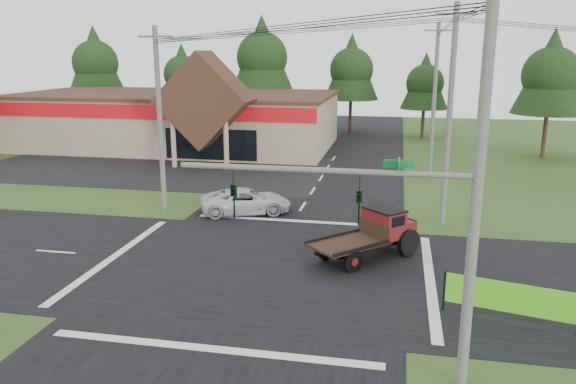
# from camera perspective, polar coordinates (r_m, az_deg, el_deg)

# --- Properties ---
(ground) EXTENTS (120.00, 120.00, 0.00)m
(ground) POSITION_cam_1_polar(r_m,az_deg,el_deg) (24.53, -2.48, -7.70)
(ground) COLOR #2F4B1B
(ground) RESTS_ON ground
(road_ns) EXTENTS (12.00, 120.00, 0.02)m
(road_ns) POSITION_cam_1_polar(r_m,az_deg,el_deg) (24.52, -2.48, -7.68)
(road_ns) COLOR black
(road_ns) RESTS_ON ground
(road_ew) EXTENTS (120.00, 12.00, 0.02)m
(road_ew) POSITION_cam_1_polar(r_m,az_deg,el_deg) (24.52, -2.48, -7.67)
(road_ew) COLOR black
(road_ew) RESTS_ON ground
(parking_apron) EXTENTS (28.00, 14.00, 0.02)m
(parking_apron) POSITION_cam_1_polar(r_m,az_deg,el_deg) (46.38, -13.87, 2.38)
(parking_apron) COLOR black
(parking_apron) RESTS_ON ground
(cvs_building) EXTENTS (30.40, 18.20, 9.19)m
(cvs_building) POSITION_cam_1_polar(r_m,az_deg,el_deg) (56.20, -11.10, 7.37)
(cvs_building) COLOR tan
(cvs_building) RESTS_ON ground
(traffic_signal_mast) EXTENTS (8.12, 0.24, 7.00)m
(traffic_signal_mast) POSITION_cam_1_polar(r_m,az_deg,el_deg) (15.35, 12.07, -3.95)
(traffic_signal_mast) COLOR #595651
(traffic_signal_mast) RESTS_ON ground
(utility_pole_nr) EXTENTS (2.00, 0.30, 11.00)m
(utility_pole_nr) POSITION_cam_1_polar(r_m,az_deg,el_deg) (15.16, 18.67, 0.15)
(utility_pole_nr) COLOR #595651
(utility_pole_nr) RESTS_ON ground
(utility_pole_nw) EXTENTS (2.00, 0.30, 10.50)m
(utility_pole_nw) POSITION_cam_1_polar(r_m,az_deg,el_deg) (33.19, -12.90, 7.32)
(utility_pole_nw) COLOR #595651
(utility_pole_nw) RESTS_ON ground
(utility_pole_ne) EXTENTS (2.00, 0.30, 11.50)m
(utility_pole_ne) POSITION_cam_1_polar(r_m,az_deg,el_deg) (30.40, 16.08, 7.48)
(utility_pole_ne) COLOR #595651
(utility_pole_ne) RESTS_ON ground
(utility_pole_n) EXTENTS (2.00, 0.30, 11.20)m
(utility_pole_n) POSITION_cam_1_polar(r_m,az_deg,el_deg) (44.32, 14.64, 9.29)
(utility_pole_n) COLOR #595651
(utility_pole_n) RESTS_ON ground
(tree_row_a) EXTENTS (6.72, 6.72, 12.12)m
(tree_row_a) POSITION_cam_1_polar(r_m,az_deg,el_deg) (71.53, -19.00, 12.50)
(tree_row_a) COLOR #332316
(tree_row_a) RESTS_ON ground
(tree_row_b) EXTENTS (5.60, 5.60, 10.10)m
(tree_row_b) POSITION_cam_1_polar(r_m,az_deg,el_deg) (69.02, -10.70, 11.86)
(tree_row_b) COLOR #332316
(tree_row_b) RESTS_ON ground
(tree_row_c) EXTENTS (7.28, 7.28, 13.13)m
(tree_row_c) POSITION_cam_1_polar(r_m,az_deg,el_deg) (64.98, -2.65, 13.74)
(tree_row_c) COLOR #332316
(tree_row_c) RESTS_ON ground
(tree_row_d) EXTENTS (6.16, 6.16, 11.11)m
(tree_row_d) POSITION_cam_1_polar(r_m,az_deg,el_deg) (64.37, 6.47, 12.46)
(tree_row_d) COLOR #332316
(tree_row_d) RESTS_ON ground
(tree_row_e) EXTENTS (5.04, 5.04, 9.09)m
(tree_row_e) POSITION_cam_1_polar(r_m,az_deg,el_deg) (62.25, 13.76, 10.87)
(tree_row_e) COLOR #332316
(tree_row_e) RESTS_ON ground
(tree_side_ne) EXTENTS (6.16, 6.16, 11.11)m
(tree_side_ne) POSITION_cam_1_polar(r_m,az_deg,el_deg) (53.64, 25.19, 10.94)
(tree_side_ne) COLOR #332316
(tree_side_ne) RESTS_ON ground
(antique_flatbed_truck) EXTENTS (5.15, 5.25, 2.23)m
(antique_flatbed_truck) POSITION_cam_1_polar(r_m,az_deg,el_deg) (25.41, 7.97, -4.36)
(antique_flatbed_truck) COLOR #5A130C
(antique_flatbed_truck) RESTS_ON ground
(roadside_banner) EXTENTS (4.35, 1.21, 1.52)m
(roadside_banner) POSITION_cam_1_polar(r_m,az_deg,el_deg) (21.00, 21.52, -10.35)
(roadside_banner) COLOR #52C71A
(roadside_banner) RESTS_ON ground
(white_pickup) EXTENTS (5.65, 4.00, 1.43)m
(white_pickup) POSITION_cam_1_polar(r_m,az_deg,el_deg) (32.45, -4.29, -0.92)
(white_pickup) COLOR silver
(white_pickup) RESTS_ON ground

